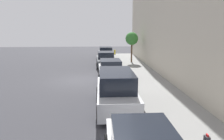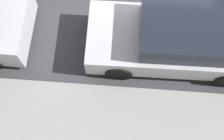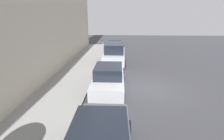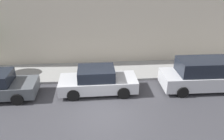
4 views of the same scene
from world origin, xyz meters
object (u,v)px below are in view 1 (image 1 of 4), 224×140
object	(u,v)px
parked_sedan_fourth	(106,60)
fire_hydrant	(115,52)
parked_minivan_second	(116,90)
street_tree	(132,39)
parked_sedan_third	(111,70)
parked_sedan_fifth	(106,53)

from	to	relation	value
parked_sedan_fourth	fire_hydrant	bearing A→B (deg)	79.45
parked_minivan_second	street_tree	world-z (taller)	street_tree
parked_sedan_third	parked_sedan_fifth	world-z (taller)	same
parked_minivan_second	parked_sedan_fourth	distance (m)	12.06
parked_minivan_second	parked_sedan_third	distance (m)	6.30
parked_sedan_third	parked_sedan_fifth	bearing A→B (deg)	89.65
street_tree	fire_hydrant	bearing A→B (deg)	100.28
parked_minivan_second	fire_hydrant	xyz separation A→B (m)	(1.63, 21.24, -0.43)
parked_sedan_third	fire_hydrant	distance (m)	15.03
fire_hydrant	parked_sedan_fifth	bearing A→B (deg)	-113.55
parked_sedan_fifth	fire_hydrant	xyz separation A→B (m)	(1.47, 3.36, -0.23)
fire_hydrant	parked_sedan_fourth	bearing A→B (deg)	-100.55
parked_sedan_third	parked_sedan_fifth	size ratio (longest dim) A/B	1.00
parked_minivan_second	parked_sedan_fifth	xyz separation A→B (m)	(0.17, 17.88, -0.20)
parked_sedan_fourth	parked_sedan_fifth	distance (m)	5.83
parked_sedan_fifth	fire_hydrant	bearing A→B (deg)	66.45
parked_sedan_third	street_tree	size ratio (longest dim) A/B	1.34
parked_sedan_third	parked_sedan_fifth	distance (m)	11.58
parked_sedan_fifth	fire_hydrant	size ratio (longest dim) A/B	6.54
parked_minivan_second	parked_sedan_fifth	distance (m)	17.88
parked_sedan_third	parked_sedan_fourth	xyz separation A→B (m)	(-0.17, 5.76, 0.00)
parked_sedan_fourth	street_tree	distance (m)	4.11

